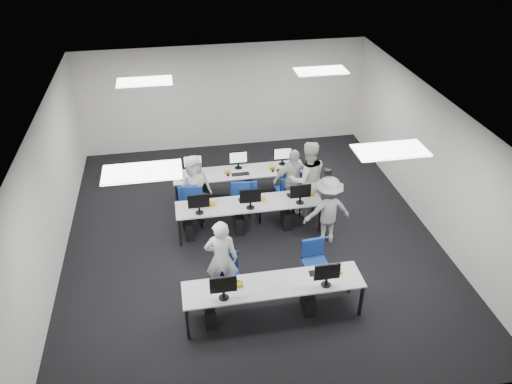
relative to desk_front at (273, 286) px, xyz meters
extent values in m
plane|color=black|center=(0.00, 2.40, -0.68)|extent=(9.00, 9.00, 0.00)
plane|color=white|center=(0.00, 2.40, 2.32)|extent=(9.00, 9.00, 0.00)
cube|color=silver|center=(0.00, 6.90, 0.82)|extent=(8.00, 0.02, 3.00)
cube|color=silver|center=(0.00, -2.10, 0.82)|extent=(8.00, 0.02, 3.00)
cube|color=silver|center=(-4.00, 2.40, 0.82)|extent=(0.02, 9.00, 3.00)
cube|color=silver|center=(4.00, 2.40, 0.82)|extent=(0.02, 9.00, 3.00)
cube|color=white|center=(-2.00, 0.40, 2.30)|extent=(1.20, 0.60, 0.02)
cube|color=white|center=(2.00, 0.40, 2.30)|extent=(1.20, 0.60, 0.02)
cube|color=white|center=(-2.00, 4.40, 2.30)|extent=(1.20, 0.60, 0.02)
cube|color=white|center=(2.00, 4.40, 2.30)|extent=(1.20, 0.60, 0.02)
cube|color=silver|center=(0.00, 0.00, 0.03)|extent=(3.20, 0.70, 0.03)
cube|color=black|center=(-1.55, -0.30, -0.33)|extent=(0.05, 0.05, 0.70)
cube|color=black|center=(-1.55, 0.30, -0.33)|extent=(0.05, 0.05, 0.70)
cube|color=black|center=(1.55, -0.30, -0.33)|extent=(0.05, 0.05, 0.70)
cube|color=black|center=(1.55, 0.30, -0.33)|extent=(0.05, 0.05, 0.70)
cube|color=silver|center=(0.00, 2.60, 0.03)|extent=(3.20, 0.70, 0.03)
cube|color=black|center=(-1.55, 2.30, -0.33)|extent=(0.05, 0.05, 0.70)
cube|color=black|center=(-1.55, 2.90, -0.33)|extent=(0.05, 0.05, 0.70)
cube|color=black|center=(1.55, 2.30, -0.33)|extent=(0.05, 0.05, 0.70)
cube|color=black|center=(1.55, 2.90, -0.33)|extent=(0.05, 0.05, 0.70)
cube|color=silver|center=(0.00, 4.00, 0.03)|extent=(3.20, 0.70, 0.03)
cube|color=black|center=(-1.55, 3.70, -0.33)|extent=(0.05, 0.05, 0.70)
cube|color=black|center=(-1.55, 4.30, -0.33)|extent=(0.05, 0.05, 0.70)
cube|color=black|center=(1.55, 3.70, -0.33)|extent=(0.05, 0.05, 0.70)
cube|color=black|center=(1.55, 4.30, -0.33)|extent=(0.05, 0.05, 0.70)
cube|color=#0B3296|center=(-0.90, -0.18, 0.35)|extent=(0.46, 0.04, 0.32)
cube|color=black|center=(-0.90, 0.14, 0.06)|extent=(0.42, 0.14, 0.02)
ellipsoid|color=black|center=(-0.60, 0.14, 0.07)|extent=(0.07, 0.10, 0.04)
cube|color=black|center=(-1.15, 0.00, -0.47)|extent=(0.18, 0.40, 0.42)
cube|color=white|center=(0.90, -0.18, 0.35)|extent=(0.46, 0.04, 0.32)
cube|color=black|center=(0.90, 0.14, 0.06)|extent=(0.42, 0.14, 0.02)
ellipsoid|color=black|center=(1.20, 0.14, 0.07)|extent=(0.07, 0.10, 0.04)
cube|color=black|center=(0.65, 0.00, -0.47)|extent=(0.18, 0.40, 0.42)
cube|color=white|center=(-1.10, 2.42, 0.35)|extent=(0.46, 0.04, 0.32)
cube|color=black|center=(-1.10, 2.74, 0.06)|extent=(0.42, 0.14, 0.02)
ellipsoid|color=black|center=(-0.80, 2.74, 0.07)|extent=(0.07, 0.10, 0.04)
cube|color=black|center=(-1.35, 2.60, -0.47)|extent=(0.18, 0.40, 0.42)
cube|color=white|center=(0.00, 2.42, 0.35)|extent=(0.46, 0.04, 0.32)
cube|color=black|center=(0.00, 2.74, 0.06)|extent=(0.42, 0.14, 0.02)
ellipsoid|color=black|center=(0.30, 2.74, 0.07)|extent=(0.07, 0.10, 0.04)
cube|color=black|center=(-0.25, 2.60, -0.47)|extent=(0.18, 0.40, 0.42)
cube|color=white|center=(1.10, 2.42, 0.35)|extent=(0.46, 0.04, 0.32)
cube|color=black|center=(1.10, 2.74, 0.06)|extent=(0.42, 0.14, 0.02)
ellipsoid|color=black|center=(1.40, 2.74, 0.07)|extent=(0.07, 0.10, 0.04)
cube|color=black|center=(0.85, 2.60, -0.47)|extent=(0.18, 0.40, 0.42)
cube|color=white|center=(-1.10, 4.18, 0.35)|extent=(0.46, 0.04, 0.32)
cube|color=black|center=(-1.10, 3.86, 0.06)|extent=(0.42, 0.14, 0.02)
ellipsoid|color=black|center=(-1.40, 3.86, 0.07)|extent=(0.07, 0.10, 0.04)
cube|color=black|center=(-0.85, 4.00, -0.47)|extent=(0.18, 0.40, 0.42)
cube|color=white|center=(0.00, 4.18, 0.35)|extent=(0.46, 0.04, 0.32)
cube|color=black|center=(0.00, 3.86, 0.06)|extent=(0.42, 0.14, 0.02)
ellipsoid|color=black|center=(-0.30, 3.86, 0.07)|extent=(0.07, 0.10, 0.04)
cube|color=black|center=(0.25, 4.00, -0.47)|extent=(0.18, 0.40, 0.42)
cube|color=white|center=(1.10, 4.18, 0.35)|extent=(0.46, 0.04, 0.32)
cube|color=black|center=(1.10, 3.86, 0.06)|extent=(0.42, 0.14, 0.02)
ellipsoid|color=black|center=(0.80, 3.86, 0.07)|extent=(0.07, 0.10, 0.04)
cube|color=black|center=(1.35, 4.00, -0.47)|extent=(0.18, 0.40, 0.42)
cube|color=navy|center=(-0.73, 0.66, -0.23)|extent=(0.45, 0.43, 0.06)
cube|color=navy|center=(-0.72, 0.85, 0.02)|extent=(0.41, 0.07, 0.35)
cube|color=navy|center=(0.96, 0.63, -0.19)|extent=(0.50, 0.48, 0.06)
cube|color=navy|center=(0.95, 0.84, 0.08)|extent=(0.45, 0.09, 0.38)
cube|color=navy|center=(-1.28, 3.06, -0.22)|extent=(0.50, 0.48, 0.06)
cube|color=navy|center=(-1.30, 3.26, 0.05)|extent=(0.43, 0.11, 0.36)
cube|color=navy|center=(0.09, 3.03, -0.23)|extent=(0.44, 0.42, 0.06)
cube|color=navy|center=(0.09, 3.23, 0.03)|extent=(0.42, 0.05, 0.36)
cube|color=navy|center=(1.12, 3.21, -0.20)|extent=(0.56, 0.55, 0.06)
cube|color=navy|center=(1.18, 3.42, 0.07)|extent=(0.44, 0.17, 0.38)
cube|color=navy|center=(-1.14, 3.37, -0.20)|extent=(0.54, 0.53, 0.06)
cube|color=navy|center=(-1.19, 3.16, 0.07)|extent=(0.44, 0.14, 0.37)
cube|color=navy|center=(-0.08, 3.38, -0.20)|extent=(0.50, 0.49, 0.06)
cube|color=navy|center=(-0.10, 3.17, 0.07)|extent=(0.44, 0.10, 0.37)
cube|color=navy|center=(1.01, 3.50, -0.26)|extent=(0.47, 0.46, 0.06)
cube|color=navy|center=(1.05, 3.32, -0.01)|extent=(0.39, 0.12, 0.33)
ellipsoid|color=#A18D53|center=(-1.11, 2.72, 0.18)|extent=(0.34, 0.23, 0.27)
imported|color=beige|center=(-0.83, 0.72, 0.15)|extent=(0.66, 0.48, 1.67)
imported|color=beige|center=(1.43, 3.06, 0.24)|extent=(0.94, 0.75, 1.85)
imported|color=beige|center=(-1.12, 3.49, 0.08)|extent=(0.86, 0.70, 1.52)
imported|color=beige|center=(1.13, 3.25, 0.12)|extent=(0.97, 0.49, 1.60)
imported|color=gray|center=(1.58, 1.93, 0.11)|extent=(1.06, 0.65, 1.59)
cube|color=black|center=(1.57, 2.11, 0.96)|extent=(0.15, 0.19, 0.10)
camera|label=1|loc=(-1.45, -6.35, 6.11)|focal=35.00mm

